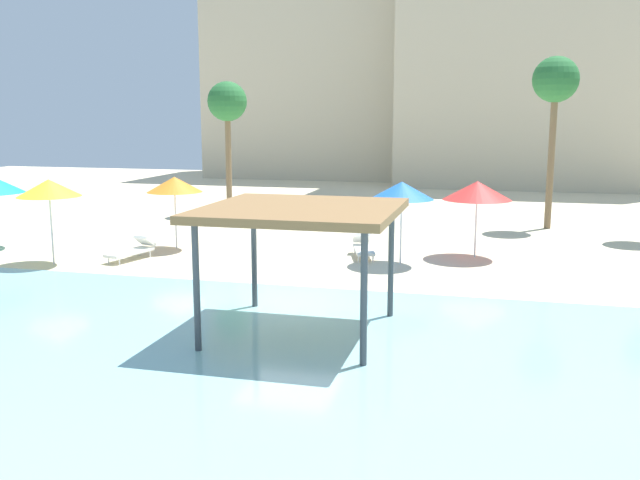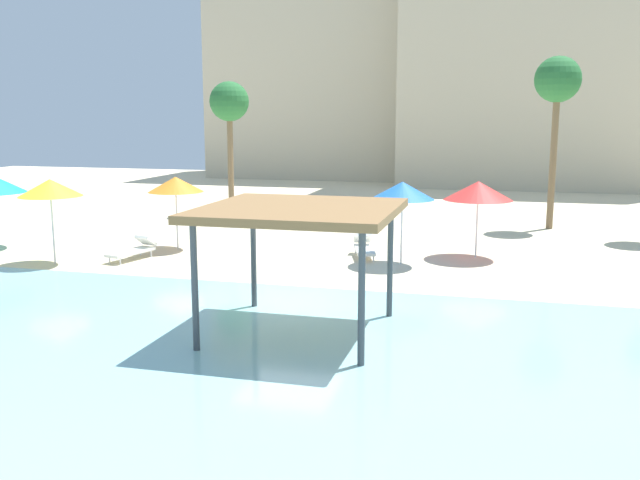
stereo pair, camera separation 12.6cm
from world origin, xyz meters
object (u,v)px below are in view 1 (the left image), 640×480
at_px(palm_tree_0, 227,105).
at_px(palm_tree_1, 555,84).
at_px(beach_umbrella_orange_0, 174,185).
at_px(beach_umbrella_yellow_2, 49,188).
at_px(lounge_chair_1, 363,247).
at_px(lounge_chair_4, 133,250).
at_px(shade_pavilion, 301,214).
at_px(beach_umbrella_red_3, 477,191).
at_px(beach_umbrella_blue_4, 402,191).

height_order(palm_tree_0, palm_tree_1, palm_tree_1).
bearing_deg(beach_umbrella_orange_0, beach_umbrella_yellow_2, -128.95).
xyz_separation_m(palm_tree_0, palm_tree_1, (14.88, -0.84, 0.76)).
height_order(lounge_chair_1, lounge_chair_4, same).
distance_m(beach_umbrella_yellow_2, lounge_chair_1, 10.48).
height_order(beach_umbrella_yellow_2, palm_tree_1, palm_tree_1).
relative_size(lounge_chair_1, lounge_chair_4, 1.00).
distance_m(shade_pavilion, beach_umbrella_yellow_2, 11.08).
bearing_deg(palm_tree_0, beach_umbrella_red_3, -33.07).
bearing_deg(shade_pavilion, lounge_chair_4, 140.55).
bearing_deg(beach_umbrella_yellow_2, palm_tree_0, 84.31).
height_order(beach_umbrella_orange_0, palm_tree_1, palm_tree_1).
height_order(beach_umbrella_red_3, beach_umbrella_blue_4, beach_umbrella_blue_4).
xyz_separation_m(beach_umbrella_blue_4, palm_tree_0, (-9.75, 9.54, 2.88)).
distance_m(shade_pavilion, lounge_chair_1, 9.01).
bearing_deg(shade_pavilion, beach_umbrella_red_3, 70.16).
height_order(beach_umbrella_yellow_2, lounge_chair_4, beach_umbrella_yellow_2).
distance_m(beach_umbrella_yellow_2, lounge_chair_4, 3.31).
bearing_deg(palm_tree_0, shade_pavilion, -63.62).
bearing_deg(beach_umbrella_red_3, beach_umbrella_yellow_2, -161.33).
distance_m(beach_umbrella_blue_4, palm_tree_1, 10.74).
height_order(beach_umbrella_orange_0, lounge_chair_4, beach_umbrella_orange_0).
height_order(lounge_chair_1, palm_tree_1, palm_tree_1).
relative_size(beach_umbrella_red_3, lounge_chair_4, 1.32).
relative_size(beach_umbrella_yellow_2, lounge_chair_4, 1.39).
xyz_separation_m(beach_umbrella_orange_0, lounge_chair_1, (6.85, 0.27, -2.01)).
xyz_separation_m(beach_umbrella_yellow_2, lounge_chair_1, (9.59, 3.65, -2.16)).
bearing_deg(palm_tree_1, lounge_chair_1, -129.66).
bearing_deg(palm_tree_1, beach_umbrella_orange_0, -148.69).
height_order(beach_umbrella_orange_0, palm_tree_0, palm_tree_0).
bearing_deg(palm_tree_0, beach_umbrella_yellow_2, -95.69).
height_order(beach_umbrella_yellow_2, beach_umbrella_blue_4, beach_umbrella_yellow_2).
relative_size(shade_pavilion, beach_umbrella_yellow_2, 1.49).
bearing_deg(beach_umbrella_yellow_2, palm_tree_1, 35.57).
xyz_separation_m(shade_pavilion, lounge_chair_1, (-0.27, 8.70, -2.35)).
distance_m(beach_umbrella_blue_4, palm_tree_0, 13.94).
bearing_deg(beach_umbrella_orange_0, lounge_chair_4, -105.47).
relative_size(beach_umbrella_yellow_2, beach_umbrella_blue_4, 1.03).
xyz_separation_m(shade_pavilion, palm_tree_1, (6.25, 16.57, 3.36)).
relative_size(beach_umbrella_yellow_2, palm_tree_0, 0.43).
bearing_deg(beach_umbrella_red_3, lounge_chair_1, -167.24).
bearing_deg(beach_umbrella_blue_4, beach_umbrella_orange_0, 176.05).
bearing_deg(lounge_chair_1, beach_umbrella_red_3, 86.38).
height_order(beach_umbrella_yellow_2, palm_tree_0, palm_tree_0).
height_order(shade_pavilion, lounge_chair_1, shade_pavilion).
height_order(beach_umbrella_blue_4, palm_tree_0, palm_tree_0).
relative_size(beach_umbrella_orange_0, beach_umbrella_yellow_2, 0.95).
height_order(shade_pavilion, beach_umbrella_yellow_2, shade_pavilion).
bearing_deg(palm_tree_1, beach_umbrella_red_3, -111.76).
height_order(beach_umbrella_red_3, lounge_chair_1, beach_umbrella_red_3).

